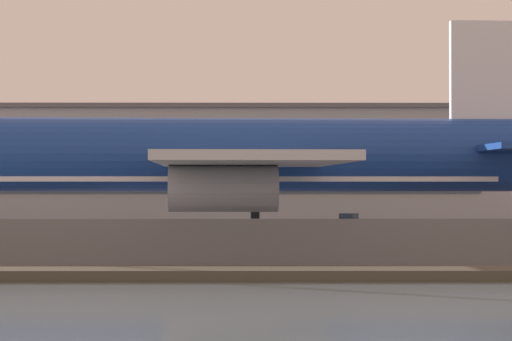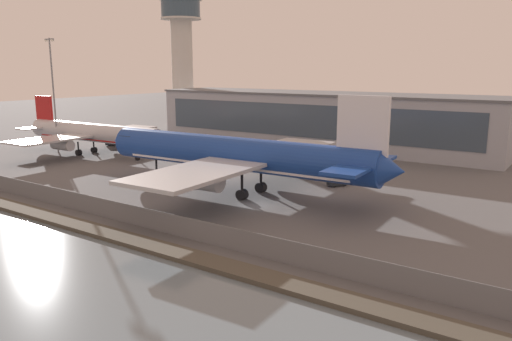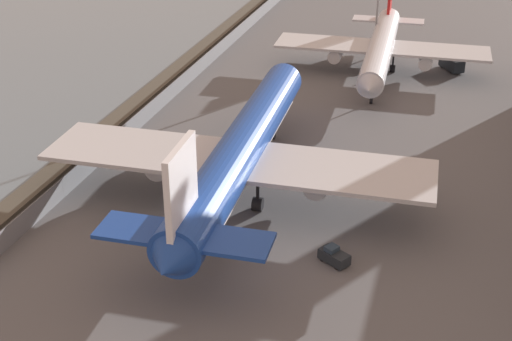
# 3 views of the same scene
# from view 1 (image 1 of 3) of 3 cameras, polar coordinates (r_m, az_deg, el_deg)

# --- Properties ---
(ground_plane) EXTENTS (500.00, 500.00, 0.00)m
(ground_plane) POSITION_cam_1_polar(r_m,az_deg,el_deg) (65.15, 3.26, -4.49)
(ground_plane) COLOR #565659
(shoreline_seawall) EXTENTS (320.00, 3.00, 0.50)m
(shoreline_seawall) POSITION_cam_1_polar(r_m,az_deg,el_deg) (44.75, 4.94, -5.89)
(shoreline_seawall) COLOR #474238
(shoreline_seawall) RESTS_ON ground
(perimeter_fence) EXTENTS (280.00, 0.10, 2.53)m
(perimeter_fence) POSITION_cam_1_polar(r_m,az_deg,el_deg) (49.14, 4.45, -4.24)
(perimeter_fence) COLOR slate
(perimeter_fence) RESTS_ON ground
(cargo_jet_blue) EXTENTS (52.94, 45.19, 15.81)m
(cargo_jet_blue) POSITION_cam_1_polar(r_m,az_deg,el_deg) (69.15, -2.17, 0.72)
(cargo_jet_blue) COLOR #193D93
(cargo_jet_blue) RESTS_ON ground
(baggage_tug) EXTENTS (3.02, 3.57, 1.80)m
(baggage_tug) POSITION_cam_1_polar(r_m,az_deg,el_deg) (82.89, 5.43, -3.13)
(baggage_tug) COLOR #1E2328
(baggage_tug) RESTS_ON ground
(terminal_building) EXTENTS (88.37, 18.86, 13.25)m
(terminal_building) POSITION_cam_1_polar(r_m,az_deg,el_deg) (120.97, -7.30, 0.39)
(terminal_building) COLOR #9EA3AD
(terminal_building) RESTS_ON ground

